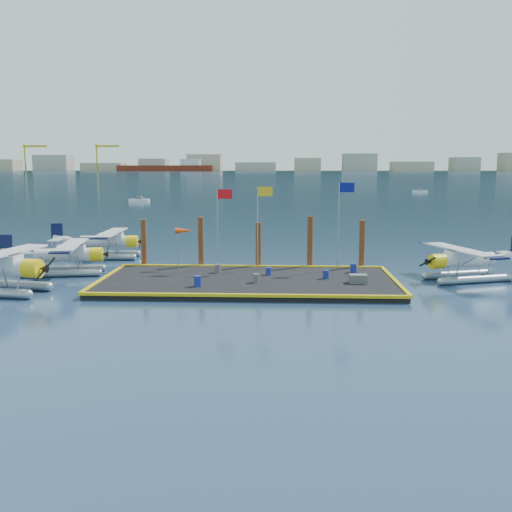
# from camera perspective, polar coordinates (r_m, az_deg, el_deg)

# --- Properties ---
(ground) EXTENTS (4000.00, 4000.00, 0.00)m
(ground) POSITION_cam_1_polar(r_m,az_deg,el_deg) (39.38, -0.79, -2.89)
(ground) COLOR navy
(ground) RESTS_ON ground
(dock) EXTENTS (20.00, 10.00, 0.40)m
(dock) POSITION_cam_1_polar(r_m,az_deg,el_deg) (39.34, -0.79, -2.60)
(dock) COLOR black
(dock) RESTS_ON ground
(dock_bumpers) EXTENTS (20.25, 10.25, 0.18)m
(dock_bumpers) POSITION_cam_1_polar(r_m,az_deg,el_deg) (39.28, -0.79, -2.19)
(dock_bumpers) COLOR #C5A90B
(dock_bumpers) RESTS_ON dock
(far_backdrop) EXTENTS (3050.00, 2050.00, 810.00)m
(far_backdrop) POSITION_cam_1_polar(r_m,az_deg,el_deg) (1791.82, 10.28, 8.90)
(far_backdrop) COLOR black
(far_backdrop) RESTS_ON ground
(seaplane_b) EXTENTS (7.97, 8.73, 3.09)m
(seaplane_b) POSITION_cam_1_polar(r_m,az_deg,el_deg) (45.16, -18.39, -0.08)
(seaplane_b) COLOR #91989E
(seaplane_b) RESTS_ON ground
(seaplane_c) EXTENTS (7.96, 8.77, 3.12)m
(seaplane_c) POSITION_cam_1_polar(r_m,az_deg,el_deg) (52.08, -14.63, 1.25)
(seaplane_c) COLOR #91989E
(seaplane_c) RESTS_ON ground
(seaplane_d) EXTENTS (8.05, 8.61, 3.08)m
(seaplane_d) POSITION_cam_1_polar(r_m,az_deg,el_deg) (43.13, 20.08, -0.59)
(seaplane_d) COLOR #91989E
(seaplane_d) RESTS_ON ground
(drum_0) EXTENTS (0.44, 0.44, 0.62)m
(drum_0) POSITION_cam_1_polar(r_m,az_deg,el_deg) (41.70, -3.86, -1.25)
(drum_0) COLOR #504F54
(drum_0) RESTS_ON dock
(drum_1) EXTENTS (0.42, 0.42, 0.60)m
(drum_1) POSITION_cam_1_polar(r_m,az_deg,el_deg) (38.04, -0.01, -2.24)
(drum_1) COLOR #504F54
(drum_1) RESTS_ON dock
(drum_2) EXTENTS (0.42, 0.42, 0.60)m
(drum_2) POSITION_cam_1_polar(r_m,az_deg,el_deg) (39.67, 7.00, -1.84)
(drum_2) COLOR navy
(drum_2) RESTS_ON dock
(drum_3) EXTENTS (0.49, 0.49, 0.69)m
(drum_3) POSITION_cam_1_polar(r_m,az_deg,el_deg) (37.05, -5.85, -2.51)
(drum_3) COLOR navy
(drum_3) RESTS_ON dock
(drum_4) EXTENTS (0.47, 0.47, 0.66)m
(drum_4) POSITION_cam_1_polar(r_m,az_deg,el_deg) (42.21, 9.72, -1.20)
(drum_4) COLOR navy
(drum_4) RESTS_ON dock
(drum_5) EXTENTS (0.39, 0.39, 0.55)m
(drum_5) POSITION_cam_1_polar(r_m,az_deg,el_deg) (40.68, 1.25, -1.54)
(drum_5) COLOR navy
(drum_5) RESTS_ON dock
(crate) EXTENTS (1.15, 0.77, 0.57)m
(crate) POSITION_cam_1_polar(r_m,az_deg,el_deg) (38.55, 10.17, -2.25)
(crate) COLOR #504F54
(crate) RESTS_ON dock
(flagpole_red) EXTENTS (1.14, 0.08, 6.00)m
(flagpole_red) POSITION_cam_1_polar(r_m,az_deg,el_deg) (42.68, -3.59, 3.98)
(flagpole_red) COLOR gray
(flagpole_red) RESTS_ON dock
(flagpole_yellow) EXTENTS (1.14, 0.08, 6.20)m
(flagpole_yellow) POSITION_cam_1_polar(r_m,az_deg,el_deg) (42.45, 0.44, 4.13)
(flagpole_yellow) COLOR gray
(flagpole_yellow) RESTS_ON dock
(flagpole_blue) EXTENTS (1.14, 0.08, 6.50)m
(flagpole_blue) POSITION_cam_1_polar(r_m,az_deg,el_deg) (42.64, 8.54, 4.29)
(flagpole_blue) COLOR gray
(flagpole_blue) RESTS_ON dock
(windsock) EXTENTS (1.40, 0.44, 3.12)m
(windsock) POSITION_cam_1_polar(r_m,az_deg,el_deg) (43.17, -7.19, 2.43)
(windsock) COLOR gray
(windsock) RESTS_ON dock
(piling_0) EXTENTS (0.44, 0.44, 4.00)m
(piling_0) POSITION_cam_1_polar(r_m,az_deg,el_deg) (45.58, -11.13, 1.12)
(piling_0) COLOR #4B2515
(piling_0) RESTS_ON ground
(piling_1) EXTENTS (0.44, 0.44, 4.20)m
(piling_1) POSITION_cam_1_polar(r_m,az_deg,el_deg) (44.72, -5.52, 1.23)
(piling_1) COLOR #4B2515
(piling_1) RESTS_ON ground
(piling_2) EXTENTS (0.44, 0.44, 3.80)m
(piling_2) POSITION_cam_1_polar(r_m,az_deg,el_deg) (44.34, 0.25, 0.95)
(piling_2) COLOR #4B2515
(piling_2) RESTS_ON ground
(piling_3) EXTENTS (0.44, 0.44, 4.30)m
(piling_3) POSITION_cam_1_polar(r_m,az_deg,el_deg) (44.33, 5.42, 1.23)
(piling_3) COLOR #4B2515
(piling_3) RESTS_ON ground
(piling_4) EXTENTS (0.44, 0.44, 4.00)m
(piling_4) POSITION_cam_1_polar(r_m,az_deg,el_deg) (44.73, 10.55, 0.99)
(piling_4) COLOR #4B2515
(piling_4) RESTS_ON ground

